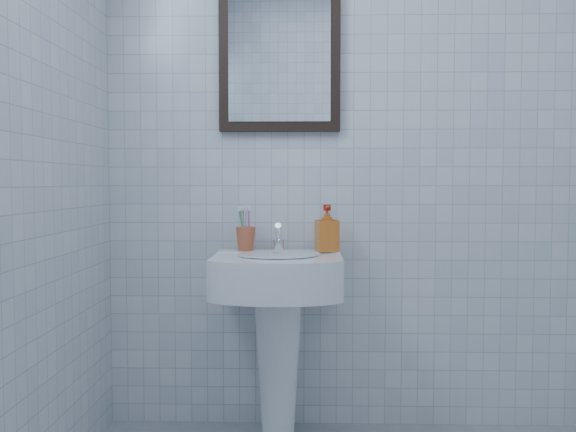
{
  "coord_description": "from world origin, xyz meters",
  "views": [
    {
      "loc": [
        -0.27,
        -1.49,
        1.03
      ],
      "look_at": [
        -0.33,
        0.86,
        0.91
      ],
      "focal_mm": 40.0,
      "sensor_mm": 36.0,
      "label": 1
    }
  ],
  "objects": [
    {
      "name": "wall_back",
      "position": [
        0.0,
        1.2,
        1.25
      ],
      "size": [
        2.2,
        0.02,
        2.5
      ],
      "primitive_type": "cube",
      "color": "silver",
      "rests_on": "ground"
    },
    {
      "name": "washbasin",
      "position": [
        -0.38,
        0.98,
        0.51
      ],
      "size": [
        0.49,
        0.36,
        0.76
      ],
      "color": "white",
      "rests_on": "ground"
    },
    {
      "name": "faucet",
      "position": [
        -0.38,
        1.07,
        0.8
      ],
      "size": [
        0.05,
        0.1,
        0.12
      ],
      "color": "white",
      "rests_on": "washbasin"
    },
    {
      "name": "toothbrush_cup",
      "position": [
        -0.51,
        1.09,
        0.8
      ],
      "size": [
        0.1,
        0.1,
        0.1
      ],
      "primitive_type": null,
      "rotation": [
        0.0,
        0.0,
        -0.29
      ],
      "color": "#B65431",
      "rests_on": "washbasin"
    },
    {
      "name": "soap_dispenser",
      "position": [
        -0.18,
        1.08,
        0.85
      ],
      "size": [
        0.1,
        0.1,
        0.19
      ],
      "primitive_type": "imported",
      "rotation": [
        0.0,
        0.0,
        0.22
      ],
      "color": "#BC4512",
      "rests_on": "washbasin"
    },
    {
      "name": "wall_mirror",
      "position": [
        -0.38,
        1.18,
        1.55
      ],
      "size": [
        0.5,
        0.04,
        0.62
      ],
      "color": "black",
      "rests_on": "wall_back"
    }
  ]
}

